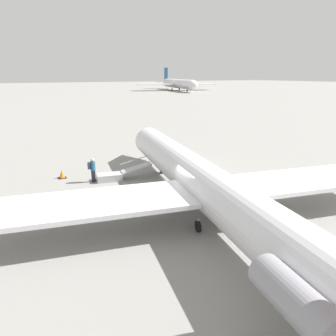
{
  "coord_description": "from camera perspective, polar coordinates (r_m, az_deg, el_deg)",
  "views": [
    {
      "loc": [
        -13.9,
        10.08,
        7.43
      ],
      "look_at": [
        3.59,
        -0.04,
        1.61
      ],
      "focal_mm": 35.0,
      "sensor_mm": 36.0,
      "label": 1
    }
  ],
  "objects": [
    {
      "name": "ground_plane",
      "position": [
        18.71,
        5.45,
        -7.42
      ],
      "size": [
        600.0,
        600.0,
        0.0
      ],
      "primitive_type": "plane",
      "color": "gray"
    },
    {
      "name": "airplane_main",
      "position": [
        17.32,
        6.71,
        -2.99
      ],
      "size": [
        28.75,
        22.26,
        6.06
      ],
      "rotation": [
        0.0,
        0.0,
        -0.22
      ],
      "color": "silver",
      "rests_on": "ground"
    },
    {
      "name": "airplane_taxiing_distant",
      "position": [
        156.85,
        1.68,
        14.49
      ],
      "size": [
        48.25,
        37.33,
        10.57
      ],
      "rotation": [
        0.0,
        0.0,
        2.89
      ],
      "color": "silver",
      "rests_on": "ground"
    },
    {
      "name": "boarding_stairs",
      "position": [
        24.08,
        -9.22,
        -1.23
      ],
      "size": [
        1.86,
        4.14,
        1.57
      ],
      "rotation": [
        0.0,
        0.0,
        -1.79
      ],
      "color": "#B2B2B7",
      "rests_on": "ground"
    },
    {
      "name": "passenger",
      "position": [
        23.76,
        -13.02,
        -0.06
      ],
      "size": [
        0.4,
        0.56,
        1.74
      ],
      "rotation": [
        0.0,
        0.0,
        -1.79
      ],
      "color": "#23232D",
      "rests_on": "ground"
    },
    {
      "name": "traffic_cone_near_stairs",
      "position": [
        25.44,
        -17.98,
        -1.05
      ],
      "size": [
        0.57,
        0.57,
        0.62
      ],
      "color": "black",
      "rests_on": "ground"
    }
  ]
}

